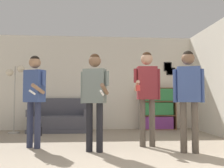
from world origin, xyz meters
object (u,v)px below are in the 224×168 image
at_px(bottle_on_floor, 41,131).
at_px(person_watcher_holding_cup, 147,87).
at_px(drinking_cup, 158,86).
at_px(floor_lamp, 15,81).
at_px(bookshelf, 158,109).
at_px(person_player_foreground_center, 95,91).
at_px(person_player_foreground_left, 34,91).
at_px(person_spectator_near_bookshelf, 189,90).
at_px(couch, 59,120).

bearing_deg(bottle_on_floor, person_watcher_holding_cup, -33.75).
height_order(person_watcher_holding_cup, drinking_cup, person_watcher_holding_cup).
relative_size(person_watcher_holding_cup, drinking_cup, 18.55).
relative_size(floor_lamp, drinking_cup, 18.45).
relative_size(bookshelf, person_watcher_holding_cup, 0.68).
bearing_deg(bookshelf, person_watcher_holding_cup, -109.02).
bearing_deg(person_player_foreground_center, drinking_cup, 57.08).
bearing_deg(person_player_foreground_left, bottle_on_floor, 96.71).
bearing_deg(person_spectator_near_bookshelf, person_player_foreground_left, 166.82).
bearing_deg(couch, bookshelf, 4.07).
bearing_deg(bottle_on_floor, person_spectator_near_bookshelf, -36.65).
relative_size(floor_lamp, person_player_foreground_center, 1.07).
xyz_separation_m(bookshelf, person_spectator_near_bookshelf, (-0.29, -3.05, 0.43)).
height_order(person_player_foreground_center, person_spectator_near_bookshelf, person_spectator_near_bookshelf).
bearing_deg(drinking_cup, bookshelf, -178.70).
bearing_deg(drinking_cup, person_watcher_holding_cup, -109.45).
bearing_deg(person_player_foreground_left, person_player_foreground_center, -21.12).
bearing_deg(drinking_cup, person_player_foreground_center, -122.92).
bearing_deg(bookshelf, bottle_on_floor, -162.60).
bearing_deg(person_spectator_near_bookshelf, bottle_on_floor, 143.35).
bearing_deg(bottle_on_floor, drinking_cup, 17.30).
xyz_separation_m(floor_lamp, person_player_foreground_center, (2.03, -2.38, -0.33)).
distance_m(person_player_foreground_center, person_spectator_near_bookshelf, 1.56).
bearing_deg(bookshelf, floor_lamp, -173.00).
relative_size(person_player_foreground_left, person_player_foreground_center, 1.02).
xyz_separation_m(couch, person_player_foreground_center, (0.92, -2.66, 0.71)).
distance_m(floor_lamp, person_player_foreground_left, 2.20).
bearing_deg(floor_lamp, drinking_cup, 6.97).
relative_size(floor_lamp, person_spectator_near_bookshelf, 1.05).
distance_m(floor_lamp, person_watcher_holding_cup, 3.62).
distance_m(person_player_foreground_left, person_spectator_near_bookshelf, 2.70).
relative_size(bookshelf, person_player_foreground_left, 0.72).
bearing_deg(couch, person_spectator_near_bookshelf, -49.20).
relative_size(person_watcher_holding_cup, bottle_on_floor, 5.93).
bearing_deg(person_player_foreground_center, couch, 109.14).
relative_size(bookshelf, bottle_on_floor, 4.03).
bearing_deg(person_spectator_near_bookshelf, bookshelf, 84.65).
relative_size(couch, floor_lamp, 0.90).
distance_m(bookshelf, person_player_foreground_left, 3.82).
bearing_deg(floor_lamp, couch, 14.08).
distance_m(bookshelf, bottle_on_floor, 3.27).
bearing_deg(couch, floor_lamp, -165.92).
distance_m(couch, person_player_foreground_center, 2.90).
distance_m(person_spectator_near_bookshelf, bottle_on_floor, 3.61).
distance_m(couch, bottle_on_floor, 0.86).
height_order(bookshelf, floor_lamp, floor_lamp).
bearing_deg(person_player_foreground_center, person_watcher_holding_cup, 21.84).
xyz_separation_m(bottle_on_floor, drinking_cup, (3.11, 0.97, 1.13)).
height_order(person_player_foreground_left, person_watcher_holding_cup, person_watcher_holding_cup).
height_order(bookshelf, person_player_foreground_center, person_player_foreground_center).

